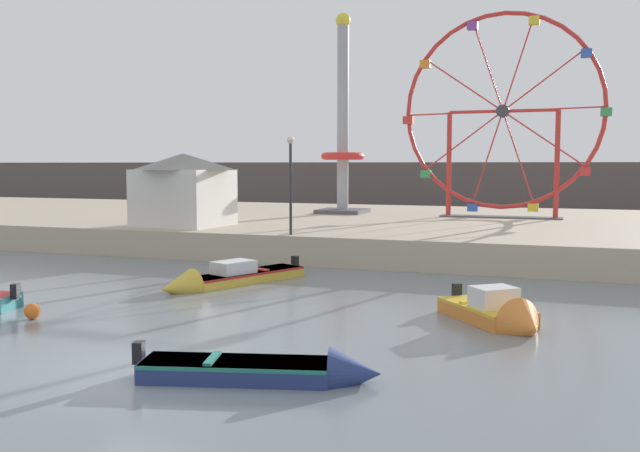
# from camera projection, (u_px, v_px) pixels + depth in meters

# --- Properties ---
(ground_plane) EXTENTS (240.00, 240.00, 0.00)m
(ground_plane) POSITION_uv_depth(u_px,v_px,m) (136.00, 366.00, 14.77)
(ground_plane) COLOR slate
(quay_promenade) EXTENTS (110.00, 23.16, 1.25)m
(quay_promenade) POSITION_uv_depth(u_px,v_px,m) (410.00, 229.00, 39.33)
(quay_promenade) COLOR #B7A88E
(quay_promenade) RESTS_ON ground_plane
(distant_town_skyline) EXTENTS (140.00, 3.00, 4.40)m
(distant_town_skyline) POSITION_uv_depth(u_px,v_px,m) (471.00, 187.00, 62.64)
(distant_town_skyline) COLOR #564C47
(distant_town_skyline) RESTS_ON ground_plane
(motorboat_mustard_yellow) EXTENTS (3.45, 6.01, 1.20)m
(motorboat_mustard_yellow) POSITION_uv_depth(u_px,v_px,m) (223.00, 278.00, 24.54)
(motorboat_mustard_yellow) COLOR gold
(motorboat_mustard_yellow) RESTS_ON ground_plane
(motorboat_navy_blue) EXTENTS (4.94, 2.22, 1.04)m
(motorboat_navy_blue) POSITION_uv_depth(u_px,v_px,m) (278.00, 370.00, 13.78)
(motorboat_navy_blue) COLOR navy
(motorboat_navy_blue) RESTS_ON ground_plane
(motorboat_orange_hull) EXTENTS (3.37, 3.68, 1.42)m
(motorboat_orange_hull) POSITION_uv_depth(u_px,v_px,m) (500.00, 314.00, 18.52)
(motorboat_orange_hull) COLOR orange
(motorboat_orange_hull) RESTS_ON ground_plane
(ferris_wheel_red_frame) EXTENTS (11.20, 1.20, 11.36)m
(ferris_wheel_red_frame) POSITION_uv_depth(u_px,v_px,m) (503.00, 115.00, 38.81)
(ferris_wheel_red_frame) COLOR red
(ferris_wheel_red_frame) RESTS_ON quay_promenade
(drop_tower_steel_tower) EXTENTS (2.80, 2.80, 12.05)m
(drop_tower_steel_tower) POSITION_uv_depth(u_px,v_px,m) (343.00, 139.00, 42.67)
(drop_tower_steel_tower) COLOR #999EA3
(drop_tower_steel_tower) RESTS_ON quay_promenade
(carnival_booth_white_ticket) EXTENTS (4.73, 4.25, 3.52)m
(carnival_booth_white_ticket) POSITION_uv_depth(u_px,v_px,m) (183.00, 188.00, 34.14)
(carnival_booth_white_ticket) COLOR silver
(carnival_booth_white_ticket) RESTS_ON quay_promenade
(promenade_lamp_near) EXTENTS (0.32, 0.32, 4.17)m
(promenade_lamp_near) POSITION_uv_depth(u_px,v_px,m) (291.00, 171.00, 29.63)
(promenade_lamp_near) COLOR #2D2D33
(promenade_lamp_near) RESTS_ON quay_promenade
(mooring_buoy_orange) EXTENTS (0.44, 0.44, 0.44)m
(mooring_buoy_orange) POSITION_uv_depth(u_px,v_px,m) (32.00, 311.00, 19.25)
(mooring_buoy_orange) COLOR orange
(mooring_buoy_orange) RESTS_ON ground_plane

